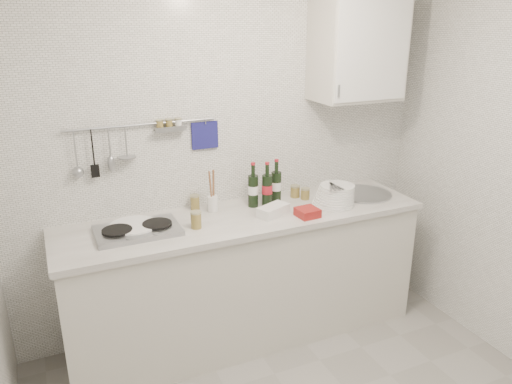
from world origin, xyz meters
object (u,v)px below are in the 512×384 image
wine_bottles (266,183)px  utensil_crock (213,202)px  plate_stack_hob (133,228)px  wall_cabinet (358,48)px  plate_stack_sink (335,196)px

wine_bottles → utensil_crock: (-0.37, 0.03, -0.09)m
plate_stack_hob → wine_bottles: bearing=4.5°
wall_cabinet → plate_stack_hob: (-1.62, -0.08, -1.01)m
wine_bottles → utensil_crock: bearing=175.0°
plate_stack_sink → wine_bottles: size_ratio=1.02×
plate_stack_sink → utensil_crock: (-0.82, 0.22, 0.01)m
wall_cabinet → utensil_crock: (-1.07, 0.03, -0.96)m
wine_bottles → plate_stack_hob: bearing=-175.5°
plate_stack_hob → wine_bottles: 0.94m
plate_stack_hob → plate_stack_sink: size_ratio=0.99×
wine_bottles → wall_cabinet: bearing=0.6°
plate_stack_hob → plate_stack_sink: 1.38m
wine_bottles → utensil_crock: 0.39m
wine_bottles → plate_stack_sink: bearing=-22.5°
plate_stack_sink → utensil_crock: bearing=165.2°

